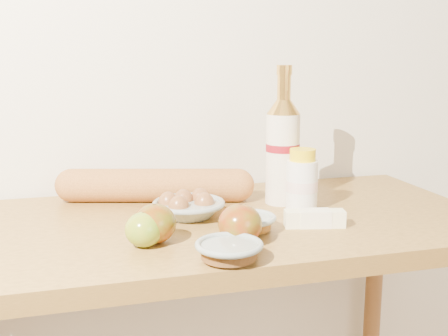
# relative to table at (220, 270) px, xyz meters

# --- Properties ---
(back_wall) EXTENTS (3.50, 0.02, 2.60)m
(back_wall) POSITION_rel_table_xyz_m (0.00, 0.33, 0.52)
(back_wall) COLOR silver
(back_wall) RESTS_ON ground
(table) EXTENTS (1.20, 0.60, 0.90)m
(table) POSITION_rel_table_xyz_m (0.00, 0.00, 0.00)
(table) COLOR #A77A35
(table) RESTS_ON ground
(bourbon_bottle) EXTENTS (0.09, 0.09, 0.33)m
(bourbon_bottle) POSITION_rel_table_xyz_m (0.18, 0.09, 0.26)
(bourbon_bottle) COLOR silver
(bourbon_bottle) RESTS_ON table
(cream_bottle) EXTENTS (0.09, 0.09, 0.14)m
(cream_bottle) POSITION_rel_table_xyz_m (0.20, 0.01, 0.19)
(cream_bottle) COLOR white
(cream_bottle) RESTS_ON table
(egg_bowl) EXTENTS (0.19, 0.19, 0.06)m
(egg_bowl) POSITION_rel_table_xyz_m (-0.07, 0.03, 0.15)
(egg_bowl) COLOR gray
(egg_bowl) RESTS_ON table
(baguette) EXTENTS (0.49, 0.21, 0.08)m
(baguette) POSITION_rel_table_xyz_m (-0.12, 0.18, 0.16)
(baguette) COLOR #C57E3C
(baguette) RESTS_ON table
(apple_yellowgreen) EXTENTS (0.08, 0.08, 0.07)m
(apple_yellowgreen) POSITION_rel_table_xyz_m (-0.19, -0.14, 0.16)
(apple_yellowgreen) COLOR #9F941F
(apple_yellowgreen) RESTS_ON table
(apple_redgreen_front) EXTENTS (0.10, 0.10, 0.08)m
(apple_redgreen_front) POSITION_rel_table_xyz_m (-0.17, -0.12, 0.16)
(apple_redgreen_front) COLOR maroon
(apple_redgreen_front) RESTS_ON table
(apple_redgreen_right) EXTENTS (0.11, 0.11, 0.08)m
(apple_redgreen_right) POSITION_rel_table_xyz_m (-0.01, -0.17, 0.16)
(apple_redgreen_right) COLOR #95080C
(apple_redgreen_right) RESTS_ON table
(sugar_bowl) EXTENTS (0.13, 0.13, 0.04)m
(sugar_bowl) POSITION_rel_table_xyz_m (-0.05, -0.25, 0.14)
(sugar_bowl) COLOR gray
(sugar_bowl) RESTS_ON table
(syrup_bowl) EXTENTS (0.14, 0.14, 0.03)m
(syrup_bowl) POSITION_rel_table_xyz_m (0.03, -0.10, 0.14)
(syrup_bowl) COLOR #929F99
(syrup_bowl) RESTS_ON table
(butter_stick) EXTENTS (0.13, 0.06, 0.04)m
(butter_stick) POSITION_rel_table_xyz_m (0.18, -0.11, 0.14)
(butter_stick) COLOR #FFFBC5
(butter_stick) RESTS_ON table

